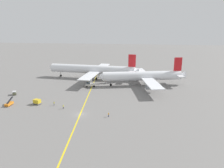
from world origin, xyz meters
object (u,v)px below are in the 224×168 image
object	(u,v)px
pushback_tug	(90,84)
gse_belt_loader_portside	(9,104)
ground_crew_wing_walker_right	(54,103)
ground_crew_marshaller_foreground	(109,115)
ground_crew_ramp_agent_by_cones	(63,107)
airliner_being_pushed	(143,76)
gse_container_dolly_flat	(37,102)
airliner_at_gate_left	(93,70)
gse_baggage_cart_trailing	(14,93)

from	to	relation	value
pushback_tug	gse_belt_loader_portside	bearing A→B (deg)	-129.87
ground_crew_wing_walker_right	ground_crew_marshaller_foreground	distance (m)	25.83
ground_crew_ramp_agent_by_cones	ground_crew_marshaller_foreground	bearing A→B (deg)	-15.06
airliner_being_pushed	gse_belt_loader_portside	size ratio (longest dim) A/B	9.90
ground_crew_ramp_agent_by_cones	ground_crew_marshaller_foreground	xyz separation A→B (m)	(19.43, -5.23, 0.05)
gse_belt_loader_portside	ground_crew_wing_walker_right	bearing A→B (deg)	8.07
airliner_being_pushed	gse_container_dolly_flat	xyz separation A→B (m)	(-44.75, -35.93, -4.13)
ground_crew_wing_walker_right	ground_crew_marshaller_foreground	size ratio (longest dim) A/B	1.04
airliner_being_pushed	pushback_tug	distance (m)	29.76
pushback_tug	ground_crew_ramp_agent_by_cones	bearing A→B (deg)	-95.58
gse_belt_loader_portside	ground_crew_ramp_agent_by_cones	world-z (taller)	gse_belt_loader_portside
ground_crew_marshaller_foreground	gse_belt_loader_portside	bearing A→B (deg)	172.86
airliner_at_gate_left	ground_crew_marshaller_foreground	xyz separation A→B (m)	(18.75, -56.02, -4.79)
airliner_at_gate_left	ground_crew_wing_walker_right	world-z (taller)	airliner_at_gate_left
ground_crew_wing_walker_right	airliner_at_gate_left	bearing A→B (deg)	83.12
gse_container_dolly_flat	pushback_tug	bearing A→B (deg)	61.31
airliner_at_gate_left	airliner_being_pushed	world-z (taller)	airliner_at_gate_left
gse_belt_loader_portside	ground_crew_wing_walker_right	xyz separation A→B (m)	(18.71, 2.65, 0.09)
ground_crew_marshaller_foreground	airliner_at_gate_left	bearing A→B (deg)	108.50
airliner_at_gate_left	gse_baggage_cart_trailing	size ratio (longest dim) A/B	18.83
airliner_at_gate_left	pushback_tug	distance (m)	18.98
airliner_being_pushed	ground_crew_wing_walker_right	distance (m)	52.02
gse_baggage_cart_trailing	airliner_at_gate_left	bearing A→B (deg)	50.66
ground_crew_marshaller_foreground	airliner_being_pushed	bearing A→B (deg)	74.31
pushback_tug	ground_crew_wing_walker_right	world-z (taller)	pushback_tug
gse_container_dolly_flat	ground_crew_ramp_agent_by_cones	world-z (taller)	gse_container_dolly_flat
gse_baggage_cart_trailing	ground_crew_marshaller_foreground	xyz separation A→B (m)	(49.25, -18.81, 0.02)
pushback_tug	gse_baggage_cart_trailing	bearing A→B (deg)	-150.15
airliner_at_gate_left	gse_belt_loader_portside	distance (m)	56.43
airliner_at_gate_left	gse_baggage_cart_trailing	xyz separation A→B (m)	(-30.50, -37.21, -4.81)
pushback_tug	ground_crew_marshaller_foreground	xyz separation A→B (m)	(16.25, -37.74, -0.32)
airliner_being_pushed	gse_belt_loader_portside	world-z (taller)	airliner_being_pushed
airliner_at_gate_left	ground_crew_wing_walker_right	size ratio (longest dim) A/B	33.86
gse_baggage_cart_trailing	ground_crew_ramp_agent_by_cones	xyz separation A→B (m)	(29.82, -13.58, -0.03)
airliner_being_pushed	ground_crew_wing_walker_right	xyz separation A→B (m)	(-37.00, -36.30, -4.38)
ground_crew_ramp_agent_by_cones	airliner_at_gate_left	bearing A→B (deg)	89.23
pushback_tug	gse_container_dolly_flat	bearing A→B (deg)	-118.69
gse_baggage_cart_trailing	gse_container_dolly_flat	distance (m)	19.88
gse_baggage_cart_trailing	ground_crew_marshaller_foreground	bearing A→B (deg)	-20.90
airliner_being_pushed	ground_crew_ramp_agent_by_cones	distance (m)	50.70
pushback_tug	gse_baggage_cart_trailing	xyz separation A→B (m)	(-32.99, -18.94, -0.33)
gse_container_dolly_flat	ground_crew_marshaller_foreground	distance (m)	33.37
gse_container_dolly_flat	airliner_being_pushed	bearing A→B (deg)	38.76
airliner_at_gate_left	ground_crew_marshaller_foreground	size ratio (longest dim) A/B	35.09
airliner_at_gate_left	airliner_being_pushed	distance (m)	33.32
airliner_at_gate_left	ground_crew_ramp_agent_by_cones	bearing A→B (deg)	-90.77
gse_belt_loader_portside	gse_container_dolly_flat	distance (m)	11.37
airliner_being_pushed	ground_crew_marshaller_foreground	size ratio (longest dim) A/B	28.81
ground_crew_ramp_agent_by_cones	ground_crew_marshaller_foreground	world-z (taller)	ground_crew_marshaller_foreground
gse_belt_loader_portside	gse_container_dolly_flat	bearing A→B (deg)	15.43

